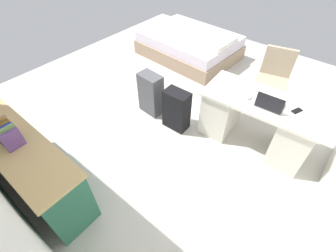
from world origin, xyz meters
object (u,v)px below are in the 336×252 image
object	(u,v)px
computer_mouse	(249,97)
laptop	(270,104)
desk	(256,121)
suitcase_black	(176,110)
bed	(190,45)
cell_phone_near_laptop	(297,111)
office_chair	(271,83)
credenza	(28,164)
suitcase_spare_grey	(151,94)

from	to	relation	value
computer_mouse	laptop	bearing A→B (deg)	170.98
desk	suitcase_black	distance (m)	1.09
bed	laptop	xyz separation A→B (m)	(-2.22, 1.55, 0.54)
laptop	computer_mouse	world-z (taller)	laptop
computer_mouse	cell_phone_near_laptop	xyz separation A→B (m)	(-0.54, -0.12, -0.01)
office_chair	bed	xyz separation A→B (m)	(1.94, -0.55, -0.18)
credenza	suitcase_black	distance (m)	1.96
bed	suitcase_spare_grey	distance (m)	1.95
desk	credenza	world-z (taller)	credenza
credenza	computer_mouse	size ratio (longest dim) A/B	18.00
credenza	laptop	distance (m)	2.83
desk	computer_mouse	world-z (taller)	computer_mouse
suitcase_spare_grey	computer_mouse	world-z (taller)	computer_mouse
computer_mouse	credenza	bearing A→B (deg)	52.27
bed	computer_mouse	distance (m)	2.53
computer_mouse	bed	bearing A→B (deg)	-41.59
cell_phone_near_laptop	computer_mouse	bearing A→B (deg)	34.83
desk	credenza	size ratio (longest dim) A/B	0.82
desk	bed	size ratio (longest dim) A/B	0.75
laptop	cell_phone_near_laptop	size ratio (longest dim) A/B	2.38
credenza	laptop	xyz separation A→B (m)	(-1.75, -2.18, 0.39)
desk	laptop	world-z (taller)	laptop
suitcase_spare_grey	cell_phone_near_laptop	distance (m)	2.00
credenza	bed	bearing A→B (deg)	-82.90
credenza	suitcase_spare_grey	bearing A→B (deg)	-94.03
laptop	computer_mouse	size ratio (longest dim) A/B	3.23
credenza	suitcase_spare_grey	distance (m)	1.88
office_chair	computer_mouse	xyz separation A→B (m)	(-0.02, 0.98, 0.32)
bed	laptop	size ratio (longest dim) A/B	6.10
credenza	suitcase_black	world-z (taller)	credenza
credenza	bed	distance (m)	3.76
suitcase_spare_grey	suitcase_black	bearing A→B (deg)	-179.11
suitcase_spare_grey	office_chair	bearing A→B (deg)	-131.72
suitcase_black	suitcase_spare_grey	xyz separation A→B (m)	(0.52, -0.03, 0.02)
desk	suitcase_spare_grey	distance (m)	1.57
laptop	bed	bearing A→B (deg)	-34.96
computer_mouse	suitcase_black	bearing A→B (deg)	19.53
suitcase_spare_grey	cell_phone_near_laptop	xyz separation A→B (m)	(-1.90, -0.45, 0.40)
desk	laptop	xyz separation A→B (m)	(-0.10, 0.09, 0.40)
credenza	cell_phone_near_laptop	xyz separation A→B (m)	(-2.03, -2.33, 0.35)
suitcase_black	laptop	world-z (taller)	laptop
suitcase_spare_grey	computer_mouse	xyz separation A→B (m)	(-1.36, -0.33, 0.41)
office_chair	computer_mouse	size ratio (longest dim) A/B	9.40
computer_mouse	cell_phone_near_laptop	distance (m)	0.55
credenza	suitcase_black	size ratio (longest dim) A/B	2.89
office_chair	bed	distance (m)	2.02
desk	suitcase_spare_grey	xyz separation A→B (m)	(1.52, 0.40, -0.05)
bed	desk	bearing A→B (deg)	145.42
computer_mouse	cell_phone_near_laptop	world-z (taller)	computer_mouse
office_chair	bed	bearing A→B (deg)	-15.88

